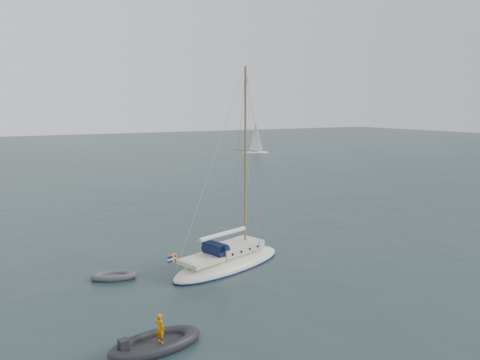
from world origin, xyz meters
TOP-DOWN VIEW (x-y plane):
  - ground at (0.00, 0.00)m, footprint 300.00×300.00m
  - sailboat at (-3.04, 0.01)m, footprint 9.08×2.72m
  - dinghy at (-9.85, 1.42)m, footprint 2.64×1.19m
  - rib at (-10.38, -7.34)m, footprint 4.09×1.86m
  - distant_yacht_b at (35.89, 60.90)m, footprint 5.47×2.92m

SIDE VIEW (x-z plane):
  - ground at x=0.00m, z-range 0.00..0.00m
  - dinghy at x=-9.85m, z-range -0.02..0.35m
  - rib at x=-10.38m, z-range -0.50..0.98m
  - sailboat at x=-3.04m, z-range -5.49..7.44m
  - distant_yacht_b at x=35.89m, z-range -0.53..6.72m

